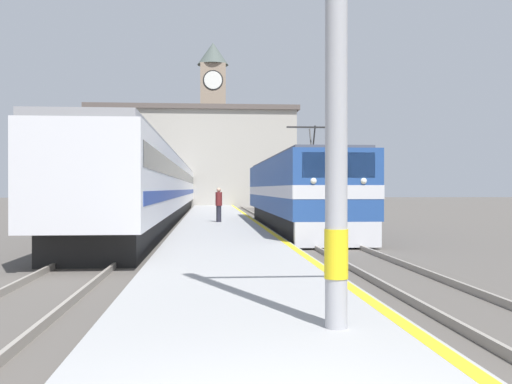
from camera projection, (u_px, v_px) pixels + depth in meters
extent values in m
plane|color=#514C47|center=(219.00, 223.00, 33.73)|extent=(200.00, 200.00, 0.00)
cube|color=#999999|center=(220.00, 226.00, 28.75)|extent=(4.00, 140.00, 0.25)
cube|color=yellow|center=(259.00, 224.00, 28.90)|extent=(0.20, 140.00, 0.00)
cube|color=#514C47|center=(292.00, 228.00, 29.03)|extent=(2.83, 140.00, 0.02)
cube|color=gray|center=(278.00, 227.00, 28.97)|extent=(0.07, 140.00, 0.14)
cube|color=gray|center=(307.00, 227.00, 29.09)|extent=(0.07, 140.00, 0.14)
cube|color=#514C47|center=(146.00, 229.00, 28.47)|extent=(2.84, 140.00, 0.02)
cube|color=gray|center=(131.00, 228.00, 28.41)|extent=(0.07, 140.00, 0.14)
cube|color=gray|center=(161.00, 227.00, 28.52)|extent=(0.07, 140.00, 0.14)
cube|color=black|center=(295.00, 220.00, 28.23)|extent=(2.46, 17.57, 0.90)
cube|color=#23478C|center=(295.00, 186.00, 28.22)|extent=(2.90, 19.10, 2.33)
cube|color=silver|center=(295.00, 191.00, 28.22)|extent=(2.92, 19.12, 0.44)
cube|color=silver|center=(338.00, 235.00, 18.86)|extent=(2.76, 0.30, 0.81)
cube|color=black|center=(338.00, 165.00, 18.76)|extent=(2.32, 0.12, 0.80)
sphere|color=white|center=(313.00, 181.00, 18.65)|extent=(0.20, 0.20, 0.20)
sphere|color=white|center=(364.00, 181.00, 18.78)|extent=(0.20, 0.20, 0.20)
cube|color=#4C4C51|center=(295.00, 160.00, 28.21)|extent=(2.61, 18.15, 0.12)
cylinder|color=#333333|center=(314.00, 139.00, 23.10)|extent=(0.06, 0.63, 1.03)
cylinder|color=#333333|center=(311.00, 141.00, 23.80)|extent=(0.06, 0.63, 1.03)
cube|color=#262626|center=(312.00, 127.00, 23.45)|extent=(2.03, 0.08, 0.06)
cube|color=black|center=(162.00, 212.00, 38.40)|extent=(2.46, 48.24, 0.90)
cube|color=silver|center=(162.00, 184.00, 38.39)|extent=(2.90, 50.25, 2.67)
cube|color=black|center=(162.00, 176.00, 38.38)|extent=(2.92, 49.24, 0.64)
cube|color=navy|center=(162.00, 192.00, 38.39)|extent=(2.92, 49.24, 0.36)
cube|color=gray|center=(162.00, 162.00, 38.38)|extent=(2.67, 50.25, 0.20)
cylinder|color=#9E9EA3|center=(336.00, 1.00, 7.23)|extent=(0.27, 0.27, 7.92)
cylinder|color=yellow|center=(336.00, 254.00, 7.25)|extent=(0.29, 0.29, 0.60)
cylinder|color=#23232D|center=(219.00, 214.00, 30.41)|extent=(0.26, 0.26, 0.83)
cylinder|color=maroon|center=(219.00, 199.00, 30.40)|extent=(0.34, 0.34, 0.69)
sphere|color=tan|center=(219.00, 190.00, 30.40)|extent=(0.22, 0.22, 0.22)
cube|color=gray|center=(213.00, 134.00, 77.70)|extent=(3.23, 3.23, 18.03)
cylinder|color=black|center=(213.00, 80.00, 76.03)|extent=(2.56, 0.06, 2.56)
cylinder|color=white|center=(213.00, 80.00, 76.00)|extent=(2.26, 0.10, 2.26)
cone|color=#47514C|center=(213.00, 54.00, 77.64)|extent=(4.04, 4.04, 2.91)
cube|color=#A8A399|center=(193.00, 160.00, 63.97)|extent=(21.31, 6.96, 10.04)
cube|color=#564C47|center=(193.00, 111.00, 63.94)|extent=(21.91, 7.56, 0.50)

